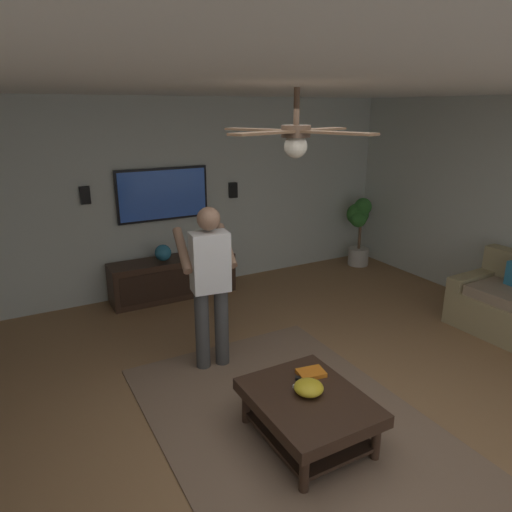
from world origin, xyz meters
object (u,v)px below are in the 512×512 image
Objects in this scene: remote_white at (302,389)px; remote_black at (305,378)px; tv at (163,194)px; wall_speaker_left at (233,190)px; wall_speaker_right at (85,195)px; ceiling_fan at (295,136)px; coffee_table at (308,408)px; vase_round at (163,253)px; person_standing at (210,279)px; media_console at (173,278)px; potted_plant_tall at (359,225)px; bowl at (309,388)px; book at (311,373)px.

remote_black is (0.11, -0.10, 0.00)m from remote_white.
wall_speaker_left is at bearing 90.71° from tv.
ceiling_fan is (-3.36, -0.89, 0.86)m from wall_speaker_right.
coffee_table is at bearing 94.88° from remote_black.
coffee_table is 4.55× the size of vase_round.
person_standing is 7.45× the size of wall_speaker_right.
tv reaches higher than wall_speaker_left.
ceiling_fan is (-3.10, 0.11, 2.05)m from media_console.
wall_speaker_left is 3.68m from ceiling_fan.
person_standing is 1.47× the size of potted_plant_tall.
ceiling_fan reaches higher than remote_white.
wall_speaker_right is (3.37, 1.02, 1.05)m from remote_black.
wall_speaker_right reaches higher than bowl.
vase_round is (3.06, 0.25, 0.24)m from book.
person_standing reaches higher than coffee_table.
remote_white is at bearing -178.96° from vase_round.
wall_speaker_right is at bearing 90.00° from wall_speaker_left.
book is at bearing 134.20° from potted_plant_tall.
coffee_table is 6.67× the size of remote_black.
bowl is (-3.16, 3.21, -0.22)m from potted_plant_tall.
remote_black is 0.68× the size of wall_speaker_right.
coffee_table is 4.34× the size of bowl.
remote_white is 1.92m from ceiling_fan.
tv is 8.38× the size of remote_white.
media_console is at bearing -104.33° from wall_speaker_right.
remote_white is at bearing 17.80° from bowl.
person_standing is 7.45× the size of book.
wall_speaker_left is (0.27, -1.19, 0.70)m from vase_round.
book is at bearing 2.20° from media_console.
media_console is 7.73× the size of wall_speaker_right.
ceiling_fan reaches higher than potted_plant_tall.
coffee_table is at bearing -119.56° from book.
vase_round reaches higher than remote_white.
book reaches higher than coffee_table.
potted_plant_tall reaches higher than vase_round.
wall_speaker_right reaches higher than remote_white.
media_console is 3.09m from book.
wall_speaker_left is (2.17, -1.32, 0.43)m from person_standing.
remote_white is at bearing -1.16° from tv.
ceiling_fan reaches higher than wall_speaker_right.
media_console is at bearing 101.57° from book.
vase_round reaches higher than remote_black.
media_console is at bearing -81.61° from vase_round.
book is 1.00× the size of wall_speaker_right.
vase_round is at bearing 102.94° from wall_speaker_left.
coffee_table is 4.55× the size of book.
coffee_table is 6.67× the size of remote_white.
coffee_table is 0.90× the size of potted_plant_tall.
remote_white is at bearing -1.25° from media_console.
person_standing is 10.93× the size of remote_black.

